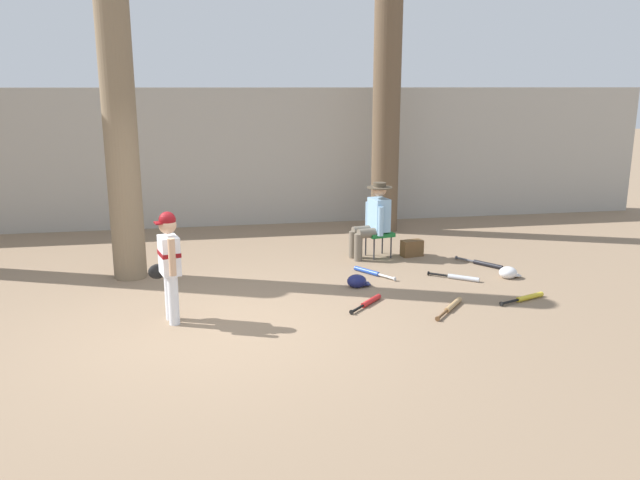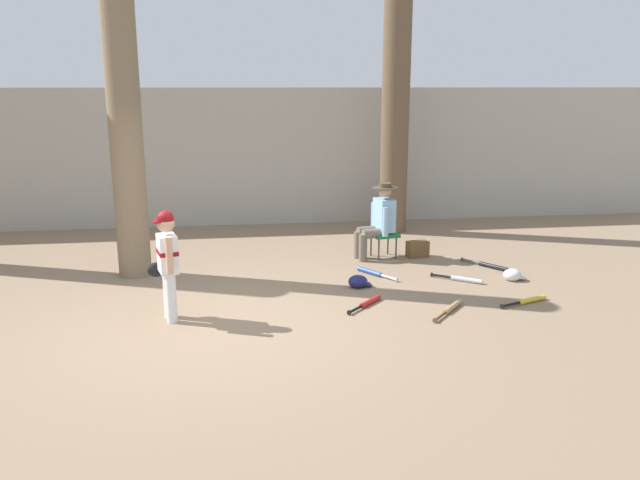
{
  "view_description": "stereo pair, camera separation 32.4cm",
  "coord_description": "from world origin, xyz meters",
  "views": [
    {
      "loc": [
        -0.12,
        -6.81,
        2.67
      ],
      "look_at": [
        1.31,
        0.95,
        0.75
      ],
      "focal_mm": 35.61,
      "sensor_mm": 36.0,
      "label": 1
    },
    {
      "loc": [
        0.2,
        -6.86,
        2.67
      ],
      "look_at": [
        1.31,
        0.95,
        0.75
      ],
      "focal_mm": 35.61,
      "sensor_mm": 36.0,
      "label": 2
    }
  ],
  "objects": [
    {
      "name": "bat_aluminum_silver",
      "position": [
        3.37,
        1.29,
        0.03
      ],
      "size": [
        0.63,
        0.5,
        0.07
      ],
      "color": "#B7BCC6",
      "rests_on": "ground"
    },
    {
      "name": "bat_red_barrel",
      "position": [
        1.85,
        0.5,
        0.03
      ],
      "size": [
        0.53,
        0.56,
        0.07
      ],
      "color": "red",
      "rests_on": "ground"
    },
    {
      "name": "seated_spectator",
      "position": [
        2.48,
        2.68,
        0.64
      ],
      "size": [
        0.68,
        0.54,
        1.2
      ],
      "color": "#6B6051",
      "rests_on": "ground"
    },
    {
      "name": "concrete_back_wall",
      "position": [
        0.0,
        5.66,
        1.32
      ],
      "size": [
        18.0,
        0.36,
        2.64
      ],
      "primitive_type": "cube",
      "color": "#ADA89E",
      "rests_on": "ground"
    },
    {
      "name": "young_ballplayer",
      "position": [
        -0.56,
        0.35,
        0.74
      ],
      "size": [
        0.42,
        0.57,
        1.31
      ],
      "color": "white",
      "rests_on": "ground"
    },
    {
      "name": "bat_yellow_trainer",
      "position": [
        3.88,
        0.3,
        0.03
      ],
      "size": [
        0.72,
        0.32,
        0.07
      ],
      "color": "yellow",
      "rests_on": "ground"
    },
    {
      "name": "ground_plane",
      "position": [
        0.0,
        0.0,
        0.0
      ],
      "size": [
        60.0,
        60.0,
        0.0
      ],
      "primitive_type": "plane",
      "color": "#897056"
    },
    {
      "name": "handbag_beside_stool",
      "position": [
        3.12,
        2.64,
        0.13
      ],
      "size": [
        0.37,
        0.24,
        0.26
      ],
      "primitive_type": "cube",
      "rotation": [
        0.0,
        0.0,
        0.2
      ],
      "color": "brown",
      "rests_on": "ground"
    },
    {
      "name": "bat_black_composite",
      "position": [
        4.03,
        1.89,
        0.03
      ],
      "size": [
        0.51,
        0.7,
        0.07
      ],
      "color": "black",
      "rests_on": "ground"
    },
    {
      "name": "batting_helmet_white",
      "position": [
        4.1,
        1.25,
        0.08
      ],
      "size": [
        0.31,
        0.24,
        0.18
      ],
      "color": "silver",
      "rests_on": "ground"
    },
    {
      "name": "bat_wood_tan",
      "position": [
        2.81,
        0.16,
        0.03
      ],
      "size": [
        0.58,
        0.66,
        0.07
      ],
      "color": "tan",
      "rests_on": "ground"
    },
    {
      "name": "folding_stool",
      "position": [
        2.58,
        2.7,
        0.36
      ],
      "size": [
        0.47,
        0.47,
        0.41
      ],
      "color": "#196B2D",
      "rests_on": "ground"
    },
    {
      "name": "tree_behind_spectator",
      "position": [
        3.2,
        4.55,
        2.53
      ],
      "size": [
        0.69,
        0.69,
        5.72
      ],
      "color": "brown",
      "rests_on": "ground"
    },
    {
      "name": "tree_near_player",
      "position": [
        -1.21,
        2.27,
        2.19
      ],
      "size": [
        0.77,
        0.77,
        5.19
      ],
      "color": "#7F6B51",
      "rests_on": "ground"
    },
    {
      "name": "bat_blue_youth",
      "position": [
        2.2,
        1.78,
        0.03
      ],
      "size": [
        0.47,
        0.67,
        0.07
      ],
      "color": "#2347AD",
      "rests_on": "ground"
    },
    {
      "name": "batting_helmet_navy",
      "position": [
        1.87,
        1.24,
        0.08
      ],
      "size": [
        0.32,
        0.24,
        0.18
      ],
      "color": "navy",
      "rests_on": "ground"
    }
  ]
}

